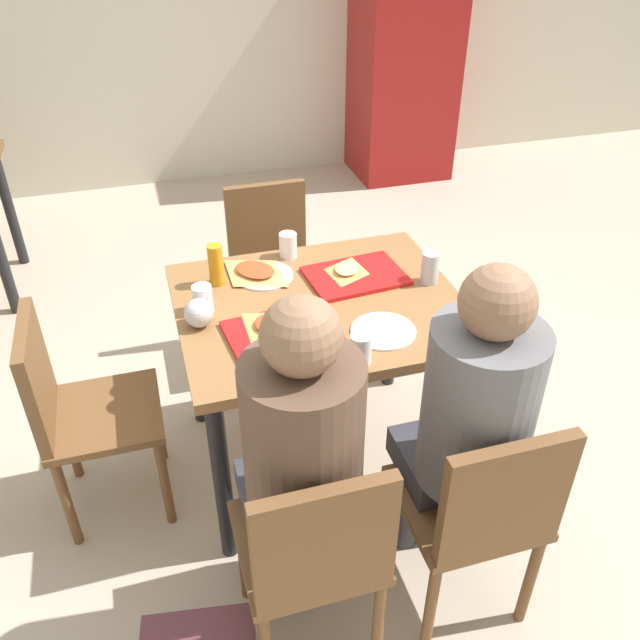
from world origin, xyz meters
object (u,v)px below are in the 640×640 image
at_px(pizza_slice_a, 276,326).
at_px(plastic_cup_b, 361,348).
at_px(tray_red_near, 282,332).
at_px(paper_plate_center, 264,276).
at_px(foil_bundle, 199,313).
at_px(pizza_slice_c, 255,271).
at_px(person_in_red, 300,453).
at_px(condiment_bottle, 216,265).
at_px(soda_can, 430,268).
at_px(chair_near_left, 315,551).
at_px(paper_plate_near_edge, 383,331).
at_px(person_in_brown_jacket, 470,416).
at_px(pizza_slice_b, 347,270).
at_px(plastic_cup_c, 203,299).
at_px(drink_fridge, 405,48).
at_px(plastic_cup_a, 288,245).
at_px(chair_far_side, 272,261).
at_px(chair_left_end, 76,406).
at_px(main_table, 320,327).
at_px(chair_near_right, 481,510).
at_px(tray_red_far, 355,276).

xyz_separation_m(pizza_slice_a, plastic_cup_b, (0.22, -0.23, 0.03)).
xyz_separation_m(tray_red_near, paper_plate_center, (0.03, 0.38, -0.00)).
bearing_deg(foil_bundle, pizza_slice_c, 47.85).
distance_m(person_in_red, foil_bundle, 0.68).
relative_size(person_in_red, condiment_bottle, 7.88).
distance_m(pizza_slice_a, condiment_bottle, 0.40).
distance_m(pizza_slice_a, soda_can, 0.65).
distance_m(chair_near_left, pizza_slice_c, 1.11).
bearing_deg(tray_red_near, paper_plate_near_edge, -14.48).
height_order(person_in_brown_jacket, pizza_slice_b, person_in_brown_jacket).
bearing_deg(paper_plate_near_edge, soda_can, 42.48).
height_order(pizza_slice_b, pizza_slice_c, pizza_slice_b).
distance_m(plastic_cup_c, drink_fridge, 3.37).
xyz_separation_m(pizza_slice_b, plastic_cup_a, (-0.18, 0.21, 0.03)).
relative_size(chair_far_side, paper_plate_center, 3.87).
bearing_deg(pizza_slice_a, pizza_slice_c, 88.42).
xyz_separation_m(pizza_slice_a, foil_bundle, (-0.24, 0.11, 0.03)).
distance_m(plastic_cup_b, foil_bundle, 0.57).
bearing_deg(paper_plate_near_edge, chair_left_end, 167.34).
xyz_separation_m(person_in_brown_jacket, pizza_slice_c, (-0.44, 0.93, 0.04)).
relative_size(main_table, foil_bundle, 10.17).
relative_size(pizza_slice_a, plastic_cup_c, 2.82).
distance_m(soda_can, condiment_bottle, 0.79).
bearing_deg(chair_near_left, main_table, 72.59).
height_order(tray_red_near, plastic_cup_a, plastic_cup_a).
bearing_deg(paper_plate_near_edge, plastic_cup_b, -134.79).
relative_size(pizza_slice_b, soda_can, 1.68).
bearing_deg(drink_fridge, plastic_cup_a, -121.36).
bearing_deg(chair_far_side, person_in_red, -99.74).
xyz_separation_m(chair_near_left, person_in_brown_jacket, (0.51, 0.14, 0.25)).
bearing_deg(chair_near_right, drink_fridge, 71.34).
height_order(paper_plate_near_edge, plastic_cup_c, plastic_cup_c).
distance_m(person_in_brown_jacket, plastic_cup_b, 0.39).
height_order(chair_far_side, chair_left_end, same).
bearing_deg(chair_near_right, person_in_brown_jacket, 90.00).
bearing_deg(chair_near_left, chair_near_right, 0.00).
relative_size(person_in_brown_jacket, tray_red_near, 3.50).
distance_m(chair_near_right, soda_can, 0.91).
relative_size(plastic_cup_c, foil_bundle, 1.00).
relative_size(chair_near_right, plastic_cup_a, 8.51).
bearing_deg(pizza_slice_b, chair_far_side, 103.02).
relative_size(chair_far_side, paper_plate_near_edge, 3.87).
xyz_separation_m(plastic_cup_a, plastic_cup_c, (-0.38, -0.30, 0.00)).
distance_m(plastic_cup_a, plastic_cup_b, 0.73).
bearing_deg(foil_bundle, person_in_brown_jacket, -43.40).
bearing_deg(chair_near_left, condiment_bottle, 94.17).
xyz_separation_m(chair_near_left, person_in_red, (0.00, 0.14, 0.25)).
xyz_separation_m(pizza_slice_a, plastic_cup_c, (-0.21, 0.20, 0.03)).
xyz_separation_m(chair_near_left, tray_red_far, (0.43, 0.94, 0.28)).
distance_m(paper_plate_near_edge, plastic_cup_c, 0.64).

